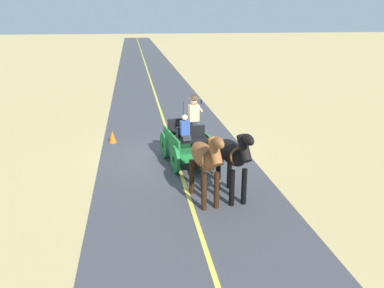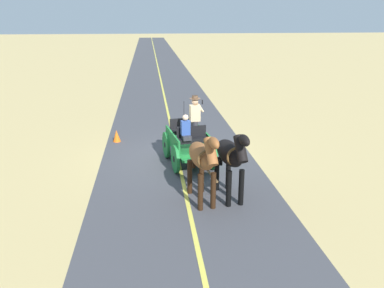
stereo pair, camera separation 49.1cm
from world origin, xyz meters
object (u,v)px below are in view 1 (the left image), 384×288
horse_drawn_carriage (188,142)px  horse_off_side (205,158)px  horse_near_side (233,155)px  traffic_cone (112,137)px

horse_drawn_carriage → horse_off_side: (-0.05, 3.06, 0.51)m
horse_drawn_carriage → horse_near_side: 3.10m
horse_off_side → horse_drawn_carriage: bearing=-89.0°
horse_near_side → horse_off_side: 0.83m
horse_off_side → traffic_cone: bearing=-64.5°
traffic_cone → horse_off_side: bearing=115.5°
horse_drawn_carriage → traffic_cone: 3.99m
horse_drawn_carriage → traffic_cone: horse_drawn_carriage is taller
traffic_cone → horse_drawn_carriage: bearing=134.2°
horse_near_side → horse_off_side: size_ratio=1.00×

